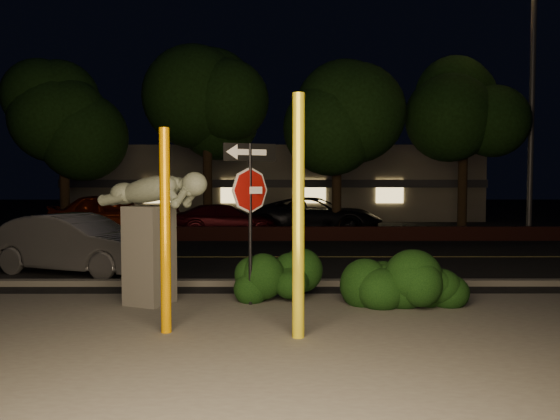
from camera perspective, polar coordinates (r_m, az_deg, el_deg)
The scene contains 24 objects.
ground at distance 18.22m, azimuth -1.00°, elevation -3.66°, with size 90.00×90.00×0.00m, color black.
patio at distance 7.40m, azimuth -2.24°, elevation -13.55°, with size 14.00×6.00×0.02m, color #4C4944.
road at distance 15.24m, azimuth -1.16°, elevation -4.96°, with size 80.00×8.00×0.01m, color black.
lane_marking at distance 15.24m, azimuth -1.16°, elevation -4.91°, with size 80.00×0.12×0.01m, color #C7B74F.
curb at distance 11.19m, azimuth -1.52°, elevation -7.60°, with size 80.00×0.25×0.12m, color #4C4944.
brick_wall at distance 19.48m, azimuth -0.94°, elevation -2.49°, with size 40.00×0.35×0.50m, color #411A15.
parking_lot at distance 25.18m, azimuth -0.77°, elevation -1.79°, with size 40.00×12.00×0.01m, color black.
building at distance 33.08m, azimuth -0.63°, elevation 2.81°, with size 22.00×10.20×4.00m.
tree_far_a at distance 22.88m, azimuth -21.75°, elevation 10.90°, with size 4.60×4.60×7.43m.
tree_far_b at distance 21.83m, azimuth -7.65°, elevation 13.37°, with size 5.20×5.20×8.41m.
tree_far_c at distance 21.31m, azimuth 6.00°, elevation 12.57°, with size 4.80×4.80×7.84m.
tree_far_d at distance 22.82m, azimuth 18.68°, elevation 11.17°, with size 4.40×4.40×7.42m.
yellow_pole_left at distance 7.69m, azimuth -11.90°, elevation -2.22°, with size 0.14×0.14×2.85m, color #F79F00.
yellow_pole_right at distance 7.26m, azimuth 1.94°, elevation -0.76°, with size 0.16×0.16×3.29m, color yellow.
signpost at distance 9.22m, azimuth -3.14°, elevation 2.03°, with size 0.87×0.38×2.76m.
sculpture at distance 9.55m, azimuth -13.33°, elevation -1.37°, with size 2.06×1.34×2.27m.
hedge_center at distance 9.79m, azimuth -0.01°, elevation -6.87°, with size 1.69×0.79×0.88m, color black.
hedge_right at distance 9.53m, azimuth 10.74°, elevation -6.19°, with size 1.85×0.99×1.21m, color black.
hedge_far_right at distance 9.45m, azimuth 15.41°, elevation -7.16°, with size 1.35×0.84×0.94m, color black.
streetlight at distance 22.84m, azimuth 24.32°, elevation 12.55°, with size 1.50×0.57×10.09m.
silver_sedan at distance 13.40m, azimuth -20.50°, elevation -3.32°, with size 1.45×4.16×1.37m, color #9D9DA1.
parked_car_red at distance 22.41m, azimuth -16.93°, elevation -0.40°, with size 1.97×4.90×1.67m, color maroon.
parked_car_darkred at distance 21.53m, azimuth -5.69°, elevation -1.02°, with size 1.70×4.19×1.22m, color #40070D.
parked_car_dark at distance 22.12m, azimuth 3.79°, elevation -0.58°, with size 2.44×5.29×1.47m, color black.
Camera 1 is at (0.26, -8.09, 2.12)m, focal length 35.00 mm.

